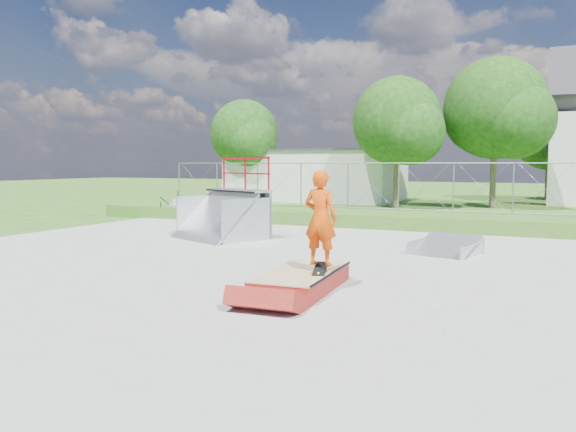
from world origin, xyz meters
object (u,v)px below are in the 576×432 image
object	(u,v)px
grind_box	(301,281)
quarter_pipe	(219,199)
skater	(320,222)
flat_bank_ramp	(445,246)

from	to	relation	value
grind_box	quarter_pipe	world-z (taller)	quarter_pipe
skater	grind_box	bearing A→B (deg)	20.60
flat_bank_ramp	skater	xyz separation A→B (m)	(-1.34, -4.99, 1.02)
grind_box	flat_bank_ramp	size ratio (longest dim) A/B	1.62
grind_box	flat_bank_ramp	world-z (taller)	flat_bank_ramp
quarter_pipe	grind_box	bearing A→B (deg)	-23.07
skater	flat_bank_ramp	bearing A→B (deg)	-100.79
grind_box	quarter_pipe	bearing A→B (deg)	129.82
quarter_pipe	flat_bank_ramp	xyz separation A→B (m)	(6.63, -0.11, -1.01)
skater	quarter_pipe	bearing A→B (deg)	-39.70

